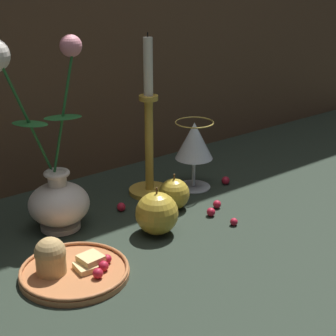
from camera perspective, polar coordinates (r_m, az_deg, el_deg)
The scene contains 12 objects.
ground_plane at distance 1.13m, azimuth -2.02°, elevation -5.26°, with size 2.40×2.40×0.00m, color #232D23.
vase at distance 1.08m, azimuth -11.70°, elevation -1.11°, with size 0.19×0.12×0.37m.
plate_with_pastries at distance 0.95m, azimuth -10.05°, elevation -9.87°, with size 0.18×0.18×0.07m.
wine_glass at distance 1.25m, azimuth 2.67°, elevation 2.54°, with size 0.09×0.09×0.16m.
candlestick at distance 1.21m, azimuth -1.93°, elevation 2.41°, with size 0.09×0.09×0.35m.
apple_beside_vase at distance 1.06m, azimuth -1.14°, elevation -4.64°, with size 0.08×0.08×0.09m.
apple_near_glass at distance 1.17m, azimuth 0.63°, elevation -2.64°, with size 0.06×0.06×0.08m.
berry_near_plate at distance 1.15m, azimuth 4.38°, elevation -4.48°, with size 0.02×0.02×0.02m, color #AD192D.
berry_front_center at distance 1.17m, azimuth -4.78°, elevation -3.97°, with size 0.02×0.02×0.02m, color #AD192D.
berry_by_glass_stem at distance 1.30m, azimuth 5.87°, elevation -1.27°, with size 0.02×0.02×0.02m, color #AD192D.
berry_under_candlestick at distance 1.11m, azimuth 6.71°, elevation -5.45°, with size 0.02×0.02×0.02m, color #AD192D.
berry_far_right at distance 1.18m, azimuth 5.00°, elevation -3.69°, with size 0.02×0.02×0.02m, color #AD192D.
Camera 1 is at (-0.59, -0.82, 0.51)m, focal length 60.00 mm.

